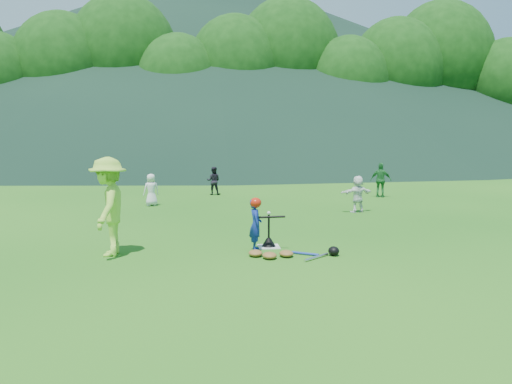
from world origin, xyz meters
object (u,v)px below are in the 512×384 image
Objects in this scene: fielder_b at (214,181)px; equipment_pile at (287,254)px; fielder_a at (151,190)px; fielder_c at (381,180)px; fielder_d at (358,194)px; adult_coach at (109,206)px; batter_child at (256,225)px; home_plate at (269,247)px; batting_tee at (269,241)px.

fielder_b is 10.45m from equipment_pile.
fielder_b is at bearing -150.45° from fielder_a.
fielder_c reaches higher than fielder_d.
adult_coach reaches higher than fielder_c.
fielder_c reaches higher than batter_child.
home_plate is 9.55m from fielder_b.
fielder_a is at bearing 62.08° from fielder_b.
fielder_a reaches higher than batter_child.
batter_child is at bearing 38.08° from fielder_d.
batter_child reaches higher than equipment_pile.
fielder_a is at bearing 115.18° from batting_tee.
fielder_d is at bearing 128.11° from adult_coach.
fielder_d reaches higher than equipment_pile.
fielder_d is 1.68× the size of batting_tee.
batter_child is (-0.31, -0.25, 0.53)m from home_plate.
home_plate is 0.25× the size of equipment_pile.
fielder_b is at bearing 168.83° from adult_coach.
batter_child is 0.99× the size of fielder_a.
fielder_d is 0.63× the size of equipment_pile.
equipment_pile is at bearing 45.66° from fielder_d.
fielder_b reaches higher than equipment_pile.
adult_coach reaches higher than batting_tee.
fielder_b is at bearing 95.64° from home_plate.
adult_coach is (-3.25, -0.35, 0.97)m from home_plate.
adult_coach is 3.64m from equipment_pile.
fielder_c is (6.35, -1.49, 0.10)m from fielder_b.
batter_child is 9.76m from fielder_b.
home_plate is 0.42× the size of batter_child.
equipment_pile is at bearing -75.26° from home_plate.
fielder_c is at bearing -133.97° from fielder_d.
batting_tee is at bearing 0.00° from home_plate.
adult_coach reaches higher than fielder_d.
fielder_a is 0.82× the size of fielder_c.
fielder_a reaches higher than equipment_pile.
equipment_pile is (3.34, -7.49, -0.48)m from fielder_a.
fielder_b reaches higher than batter_child.
home_plate is 0.34× the size of fielder_c.
batting_tee reaches higher than equipment_pile.
fielder_d is at bearing 59.60° from equipment_pile.
fielder_d reaches higher than fielder_b.
home_plate is at bearing 91.64° from fielder_a.
batting_tee is (0.31, 0.25, -0.41)m from batter_child.
fielder_b is (-0.63, 9.74, 0.02)m from batter_child.
fielder_a is 7.30m from batting_tee.
fielder_b is (2.17, 2.88, 0.02)m from fielder_a.
home_plate is 0.39× the size of fielder_d.
batting_tee is (3.10, -6.60, -0.41)m from fielder_a.
batter_child is at bearing 76.25° from fielder_c.
fielder_b is at bearing 96.44° from equipment_pile.
adult_coach reaches higher than home_plate.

